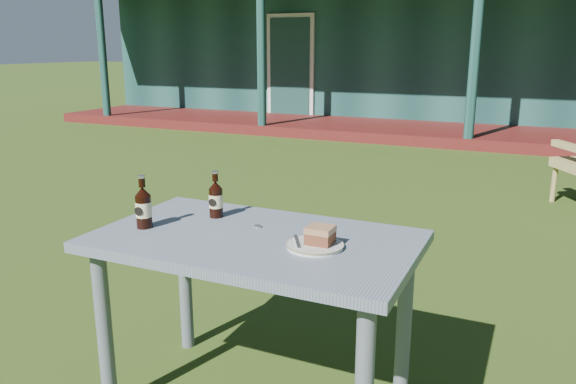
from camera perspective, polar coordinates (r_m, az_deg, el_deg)
The scene contains 9 objects.
ground at distance 3.76m, azimuth 8.32°, elevation -7.58°, with size 80.00×80.00×0.00m, color #334916.
pavilion at distance 12.78m, azimuth 21.01°, elevation 14.52°, with size 15.80×8.30×3.45m.
cafe_table at distance 2.15m, azimuth -3.35°, elevation -7.05°, with size 1.20×0.70×0.72m.
plate at distance 1.99m, azimuth 2.77°, elevation -5.44°, with size 0.20×0.20×0.01m.
cake_slice at distance 1.98m, azimuth 3.30°, elevation -4.36°, with size 0.09×0.09×0.06m.
fork at distance 2.00m, azimuth 0.93°, elevation -5.06°, with size 0.01×0.14×0.00m, color silver.
cola_bottle_near at distance 2.34m, azimuth -7.34°, elevation -0.69°, with size 0.06×0.06×0.20m.
cola_bottle_far at distance 2.25m, azimuth -14.48°, elevation -1.48°, with size 0.06×0.06×0.21m.
bottle_cap at distance 2.21m, azimuth -3.10°, elevation -3.51°, with size 0.03×0.03×0.01m, color silver.
Camera 1 is at (0.94, -3.36, 1.41)m, focal length 35.00 mm.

